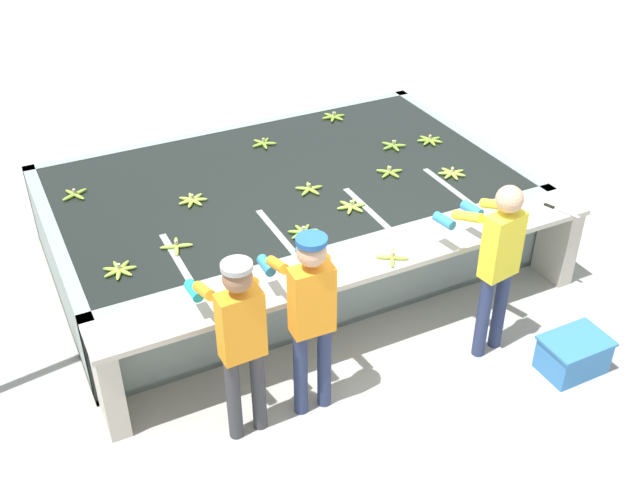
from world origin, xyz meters
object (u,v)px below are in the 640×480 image
object	(u,v)px
banana_bunch_floating_12	(351,206)
banana_bunch_floating_10	(430,140)
knife_0	(556,209)
banana_bunch_floating_5	(176,246)
banana_bunch_floating_8	(309,189)
banana_bunch_floating_7	(390,172)
worker_2	(497,256)
banana_bunch_floating_4	(192,200)
banana_bunch_floating_9	(334,117)
banana_bunch_floating_6	(75,194)
worker_0	(240,334)
banana_bunch_floating_0	(264,143)
crate	(573,354)
banana_bunch_floating_3	(393,146)
banana_bunch_floating_11	(303,232)
banana_bunch_floating_2	(452,173)
banana_bunch_floating_1	(119,270)
banana_bunch_ledge_0	(392,257)
worker_1	(310,308)

from	to	relation	value
banana_bunch_floating_12	banana_bunch_floating_10	bearing A→B (deg)	30.75
banana_bunch_floating_10	knife_0	size ratio (longest dim) A/B	0.83
banana_bunch_floating_5	banana_bunch_floating_8	world-z (taller)	same
banana_bunch_floating_10	banana_bunch_floating_7	bearing A→B (deg)	-150.55
worker_2	banana_bunch_floating_8	xyz separation A→B (m)	(-0.79, 1.84, -0.10)
banana_bunch_floating_4	banana_bunch_floating_9	distance (m)	2.34
banana_bunch_floating_6	banana_bunch_floating_12	size ratio (longest dim) A/B	0.95
worker_0	banana_bunch_floating_9	world-z (taller)	worker_0
banana_bunch_floating_0	banana_bunch_floating_8	world-z (taller)	same
crate	banana_bunch_floating_3	bearing A→B (deg)	91.31
banana_bunch_floating_11	knife_0	xyz separation A→B (m)	(2.26, -0.67, -0.01)
banana_bunch_floating_5	banana_bunch_floating_0	bearing A→B (deg)	46.23
banana_bunch_floating_5	banana_bunch_floating_9	xyz separation A→B (m)	(2.43, 1.79, -0.00)
knife_0	crate	size ratio (longest dim) A/B	0.61
banana_bunch_floating_2	banana_bunch_floating_9	size ratio (longest dim) A/B	1.00
banana_bunch_floating_9	banana_bunch_floating_4	bearing A→B (deg)	-151.98
banana_bunch_floating_10	banana_bunch_floating_5	bearing A→B (deg)	-165.97
banana_bunch_floating_4	banana_bunch_floating_7	world-z (taller)	same
banana_bunch_floating_11	crate	size ratio (longest dim) A/B	0.51
banana_bunch_floating_5	crate	xyz separation A→B (m)	(2.72, -2.02, -0.70)
banana_bunch_floating_1	banana_bunch_floating_11	xyz separation A→B (m)	(1.58, -0.16, 0.00)
banana_bunch_floating_9	banana_bunch_ledge_0	distance (m)	2.90
banana_bunch_floating_0	banana_bunch_floating_3	xyz separation A→B (m)	(1.21, -0.67, 0.00)
banana_bunch_floating_1	banana_bunch_floating_5	distance (m)	0.53
banana_bunch_floating_5	banana_bunch_floating_11	size ratio (longest dim) A/B	1.00
banana_bunch_floating_10	banana_bunch_ledge_0	bearing A→B (deg)	-131.31
worker_1	banana_bunch_floating_4	size ratio (longest dim) A/B	5.74
banana_bunch_floating_7	crate	xyz separation A→B (m)	(0.41, -2.35, -0.70)
banana_bunch_floating_10	knife_0	xyz separation A→B (m)	(0.24, -1.72, -0.01)
worker_2	banana_bunch_floating_8	bearing A→B (deg)	113.40
banana_bunch_floating_12	banana_bunch_floating_4	bearing A→B (deg)	148.82
banana_bunch_floating_4	knife_0	distance (m)	3.37
banana_bunch_floating_6	banana_bunch_floating_8	world-z (taller)	same
banana_bunch_floating_4	banana_bunch_floating_6	world-z (taller)	same
banana_bunch_floating_12	knife_0	size ratio (longest dim) A/B	0.83
banana_bunch_floating_2	worker_2	bearing A→B (deg)	-112.54
banana_bunch_floating_10	banana_bunch_floating_12	size ratio (longest dim) A/B	0.99
banana_bunch_floating_3	worker_0	bearing A→B (deg)	-139.71
banana_bunch_floating_2	banana_bunch_floating_6	size ratio (longest dim) A/B	1.05
banana_bunch_floating_0	banana_bunch_floating_6	xyz separation A→B (m)	(-2.03, -0.22, 0.00)
knife_0	crate	xyz separation A→B (m)	(-0.60, -1.06, -0.69)
banana_bunch_floating_2	knife_0	world-z (taller)	banana_bunch_floating_2
banana_bunch_floating_3	banana_bunch_floating_9	bearing A→B (deg)	103.04
banana_bunch_floating_1	banana_bunch_floating_12	distance (m)	2.16
banana_bunch_floating_11	banana_bunch_floating_12	distance (m)	0.62
worker_0	banana_bunch_floating_7	bearing A→B (deg)	37.15
banana_bunch_floating_5	banana_bunch_floating_11	bearing A→B (deg)	-15.17
banana_bunch_floating_6	banana_bunch_floating_11	world-z (taller)	same
banana_bunch_floating_2	crate	bearing A→B (deg)	-93.74
banana_bunch_floating_8	banana_bunch_floating_12	bearing A→B (deg)	-66.40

